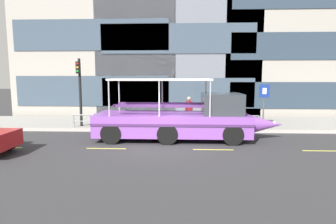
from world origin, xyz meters
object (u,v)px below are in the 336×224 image
(parking_sign, at_px, (264,98))
(pedestrian_mid_left, at_px, (189,108))
(duck_tour_boat, at_px, (183,119))
(pedestrian_near_bow, at_px, (224,109))
(traffic_light_pole, at_px, (80,86))

(parking_sign, height_order, pedestrian_mid_left, parking_sign)
(duck_tour_boat, height_order, pedestrian_near_bow, duck_tour_boat)
(pedestrian_near_bow, height_order, pedestrian_mid_left, same)
(traffic_light_pole, xyz_separation_m, parking_sign, (11.14, 0.01, -0.75))
(pedestrian_mid_left, bearing_deg, parking_sign, -12.34)
(traffic_light_pole, relative_size, pedestrian_mid_left, 2.33)
(duck_tour_boat, relative_size, pedestrian_near_bow, 5.45)
(parking_sign, distance_m, pedestrian_mid_left, 4.60)
(parking_sign, bearing_deg, traffic_light_pole, -179.97)
(traffic_light_pole, xyz_separation_m, duck_tour_boat, (6.27, -2.66, -1.65))
(duck_tour_boat, bearing_deg, traffic_light_pole, 157.03)
(parking_sign, xyz_separation_m, duck_tour_boat, (-4.87, -2.66, -0.89))
(traffic_light_pole, height_order, parking_sign, traffic_light_pole)
(duck_tour_boat, relative_size, pedestrian_mid_left, 5.45)
(parking_sign, relative_size, pedestrian_near_bow, 1.45)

